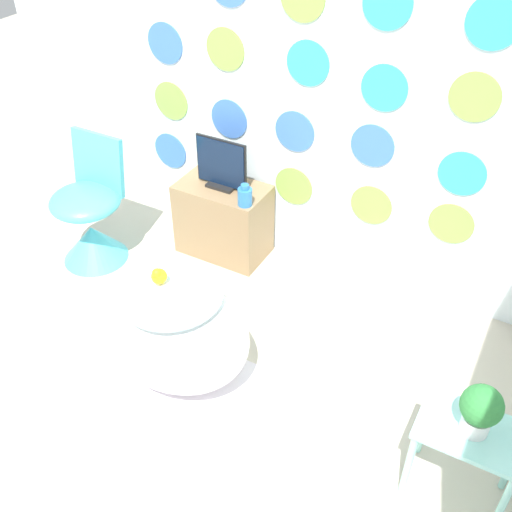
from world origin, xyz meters
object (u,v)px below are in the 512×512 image
object	(u,v)px
bathtub	(176,332)
chair	(91,222)
tv	(221,166)
vase	(245,196)
potted_plant_left	(481,409)

from	to	relation	value
bathtub	chair	bearing A→B (deg)	152.29
bathtub	tv	xyz separation A→B (m)	(-0.36, 1.06, 0.38)
chair	vase	xyz separation A→B (m)	(0.97, 0.38, 0.29)
bathtub	potted_plant_left	xyz separation A→B (m)	(1.51, 0.01, 0.29)
vase	chair	bearing A→B (deg)	-158.79
tv	potted_plant_left	world-z (taller)	tv
bathtub	tv	bearing A→B (deg)	108.57
bathtub	chair	size ratio (longest dim) A/B	0.96
bathtub	vase	bearing A→B (deg)	97.18
chair	bathtub	bearing A→B (deg)	-27.71
tv	vase	world-z (taller)	tv
tv	potted_plant_left	distance (m)	2.15
tv	potted_plant_left	xyz separation A→B (m)	(1.87, -1.05, -0.08)
tv	vase	xyz separation A→B (m)	(0.24, -0.11, -0.09)
potted_plant_left	chair	bearing A→B (deg)	167.88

